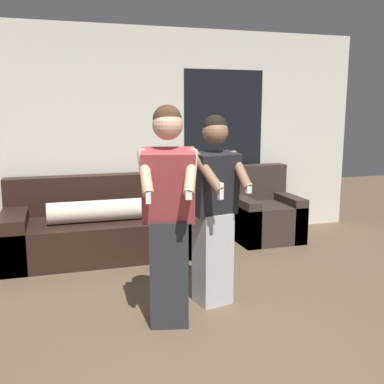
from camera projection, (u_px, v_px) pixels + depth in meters
name	position (u px, v px, depth m)	size (l,w,h in m)	color
ground_plane	(228.00, 365.00, 3.01)	(14.00, 14.00, 0.00)	brown
wall_back	(141.00, 136.00, 5.74)	(6.07, 0.07, 2.70)	beige
couch	(97.00, 229.00, 5.25)	(2.07, 1.00, 0.90)	black
armchair	(263.00, 215.00, 5.91)	(0.82, 0.80, 0.95)	#332823
person_left	(168.00, 216.00, 3.42)	(0.48, 0.56, 1.72)	#28282D
person_right	(214.00, 210.00, 3.83)	(0.46, 0.53, 1.64)	#B2B2B7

